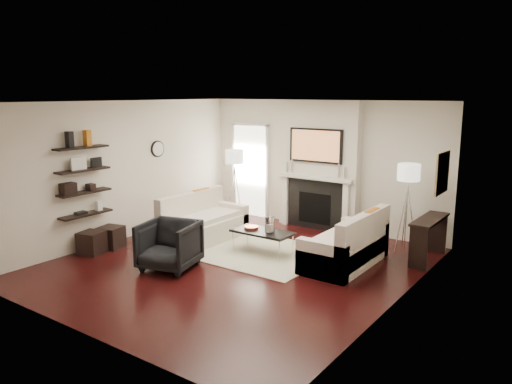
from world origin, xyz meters
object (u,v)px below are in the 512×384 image
Objects in this scene: lamp_right_shade at (409,172)px; coffee_table at (263,232)px; loveseat_right_base at (344,253)px; loveseat_left_base at (204,230)px; armchair at (169,243)px; lamp_left_shade at (234,157)px; ottoman_near at (111,237)px.

coffee_table is at bearing -140.20° from lamp_right_shade.
loveseat_right_base is at bearing -112.14° from lamp_right_shade.
armchair is (0.58, -1.53, 0.23)m from loveseat_left_base.
loveseat_right_base is 4.50× the size of lamp_right_shade.
lamp_right_shade reaches higher than coffee_table.
coffee_table is at bearing -40.53° from lamp_left_shade.
ottoman_near is (-0.62, -2.97, -1.25)m from lamp_left_shade.
armchair is at bearing -5.81° from ottoman_near.
coffee_table is (-1.46, -0.31, 0.19)m from loveseat_right_base.
loveseat_right_base is 4.50× the size of lamp_left_shade.
loveseat_left_base is 1.64× the size of coffee_table.
coffee_table is 2.75× the size of ottoman_near.
loveseat_left_base is at bearing -153.78° from lamp_right_shade.
lamp_left_shade is 3.90m from lamp_right_shade.
loveseat_left_base reaches higher than ottoman_near.
armchair is at bearing -131.34° from lamp_right_shade.
loveseat_left_base is at bearing -72.84° from lamp_left_shade.
ottoman_near is at bearing -146.17° from lamp_right_shade.
lamp_left_shade is 1.00× the size of ottoman_near.
ottoman_near is at bearing -157.24° from loveseat_right_base.
lamp_left_shade is at bearing 107.16° from loveseat_left_base.
loveseat_left_base is 2.86m from loveseat_right_base.
loveseat_right_base is at bearing 12.03° from coffee_table.
lamp_right_shade is (3.40, 1.68, 1.24)m from loveseat_left_base.
lamp_left_shade is 1.00× the size of lamp_right_shade.
coffee_table is 1.73m from armchair.
armchair is 2.18× the size of ottoman_near.
armchair reaches higher than ottoman_near.
armchair is at bearing -117.83° from coffee_table.
ottoman_near is (-1.12, -1.35, -0.01)m from loveseat_left_base.
loveseat_left_base is 2.09m from lamp_left_shade.
loveseat_left_base and loveseat_right_base have the same top height.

